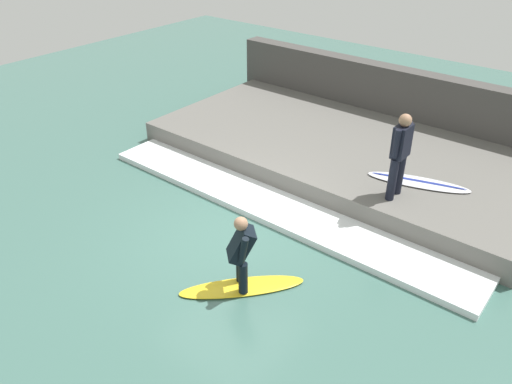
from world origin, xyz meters
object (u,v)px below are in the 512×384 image
surfer_riding (241,250)px  surfer_waiting_near (400,152)px  surfboard_waiting_near (418,182)px  surfboard_riding (242,287)px

surfer_riding → surfer_waiting_near: 3.66m
surfer_riding → surfer_waiting_near: bearing=-15.8°
surfboard_waiting_near → surfer_riding: bearing=164.5°
surfer_riding → surfboard_waiting_near: size_ratio=0.65×
surfboard_riding → surfboard_waiting_near: size_ratio=0.89×
surfer_waiting_near → surfboard_riding: bearing=164.2°
surfboard_riding → surfer_waiting_near: size_ratio=1.09×
surfer_riding → surfer_waiting_near: (3.46, -0.98, 0.68)m
surfboard_riding → surfer_waiting_near: 3.88m
surfboard_riding → surfer_waiting_near: surfer_waiting_near is taller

